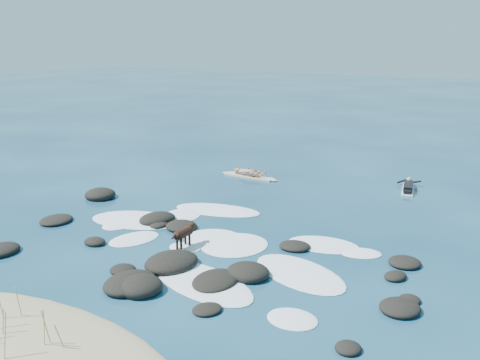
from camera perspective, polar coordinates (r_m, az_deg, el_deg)
The scene contains 8 objects.
ground at distance 18.46m, azimuth -2.63°, elevation -6.05°, with size 160.00×160.00×0.00m, color #0A2642.
sand_dune at distance 13.12m, azimuth -23.52°, elevation -16.72°, with size 9.00×4.40×0.60m, color #9E8966.
dune_grass at distance 13.12m, azimuth -24.06°, elevation -13.61°, with size 3.38×1.51×1.23m.
reef_rocks at distance 17.14m, azimuth -7.69°, elevation -7.51°, with size 15.04×7.52×0.55m.
breaking_foam at distance 18.00m, azimuth -2.78°, elevation -6.58°, with size 11.04×8.09×0.12m.
standing_surfer_rig at distance 25.90m, azimuth 0.98°, elevation 1.77°, with size 3.09×0.62×1.76m.
paddling_surfer_rig at distance 25.01m, azimuth 17.51°, elevation -0.73°, with size 1.14×2.39×0.41m.
dog at distance 17.38m, azimuth -5.96°, elevation -5.61°, with size 0.33×1.27×0.81m.
Camera 1 is at (9.49, -14.39, 6.63)m, focal length 40.00 mm.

